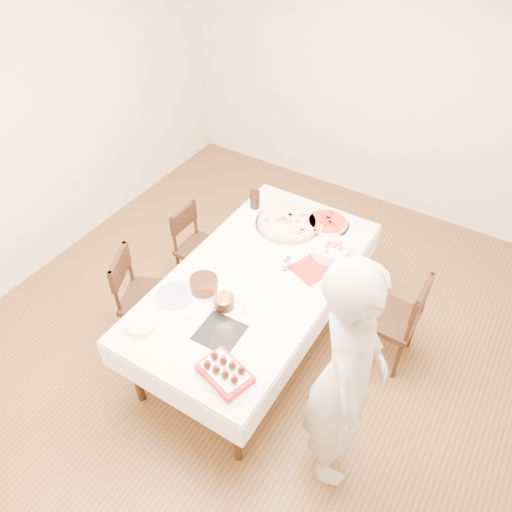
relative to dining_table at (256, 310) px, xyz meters
The scene contains 22 objects.
floor 0.38m from the dining_table, 84.66° to the right, with size 5.00×5.00×0.00m, color #52331C.
wall_back 2.63m from the dining_table, 89.89° to the left, with size 4.50×0.04×2.70m, color beige.
wall_left 2.45m from the dining_table, behind, with size 0.04×5.00×2.70m, color beige.
dining_table is the anchor object (origin of this frame).
chair_right_savory 1.04m from the dining_table, 24.62° to the left, with size 0.45×0.45×0.88m, color black, non-canonical shape.
chair_left_savory 0.86m from the dining_table, 157.04° to the left, with size 0.40×0.40×0.78m, color black, non-canonical shape.
chair_left_dessert 0.86m from the dining_table, 152.72° to the right, with size 0.45×0.45×0.87m, color black, non-canonical shape.
person 1.24m from the dining_table, 30.39° to the right, with size 0.66×0.44×1.82m, color #B3AEA9.
pizza_white 0.78m from the dining_table, 98.17° to the left, with size 0.56×0.56×0.04m, color beige.
pizza_pepperoni 0.94m from the dining_table, 77.86° to the left, with size 0.37×0.37×0.04m, color red.
red_placemat 0.56m from the dining_table, 41.77° to the left, with size 0.26×0.26×0.01m, color #B21E1E.
pasta_bowl 0.76m from the dining_table, 54.22° to the left, with size 0.29×0.29×0.09m, color white.
taper_candle 0.77m from the dining_table, 64.05° to the left, with size 0.05×0.05×0.25m, color white.
shaker_pair 0.48m from the dining_table, 49.36° to the left, with size 0.08×0.08×0.10m, color white, non-canonical shape.
cola_glass 0.97m from the dining_table, 122.57° to the left, with size 0.09×0.09×0.16m, color black.
layer_cake 0.58m from the dining_table, 127.76° to the right, with size 0.26×0.26×0.11m, color black.
cake_board 0.70m from the dining_table, 82.53° to the right, with size 0.29×0.29×0.01m, color black.
birthday_cake 0.59m from the dining_table, 94.64° to the right, with size 0.14×0.14×0.15m, color #321C0D.
strawberry_box 0.99m from the dining_table, 70.47° to the right, with size 0.33×0.22×0.08m, color maroon, non-canonical shape.
box_lid 1.02m from the dining_table, 68.42° to the right, with size 0.28×0.18×0.02m, color beige.
plate_stack 0.99m from the dining_table, 116.48° to the right, with size 0.21×0.21×0.04m, color white.
china_plate 0.72m from the dining_table, 129.11° to the right, with size 0.28×0.28×0.01m, color white.
Camera 1 is at (1.39, -2.19, 3.38)m, focal length 35.00 mm.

